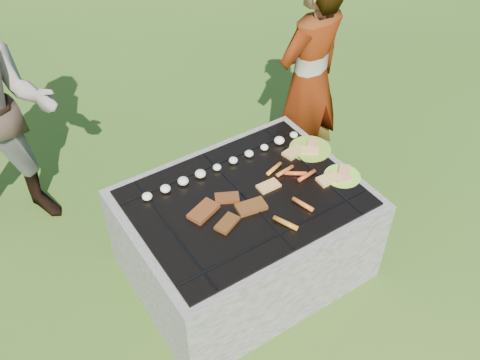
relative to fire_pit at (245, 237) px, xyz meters
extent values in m
plane|color=#214411|center=(0.00, 0.00, -0.28)|extent=(60.00, 60.00, 0.00)
cube|color=#9E988C|center=(0.00, 0.41, 0.02)|extent=(1.30, 0.18, 0.60)
cube|color=#9F988D|center=(0.00, -0.41, 0.02)|extent=(1.30, 0.18, 0.60)
cube|color=#9C958A|center=(-0.56, 0.00, 0.02)|extent=(0.18, 0.64, 0.60)
cube|color=gray|center=(0.56, 0.00, 0.02)|extent=(0.18, 0.64, 0.60)
cube|color=black|center=(0.00, 0.00, -0.04)|extent=(0.94, 0.64, 0.48)
sphere|color=#FF5914|center=(0.00, 0.00, 0.18)|extent=(0.10, 0.10, 0.10)
cube|color=black|center=(0.00, 0.00, 0.32)|extent=(1.20, 0.90, 0.01)
cylinder|color=black|center=(-0.45, 0.00, 0.33)|extent=(0.01, 0.88, 0.01)
cylinder|color=black|center=(0.00, 0.00, 0.33)|extent=(0.01, 0.88, 0.01)
cylinder|color=black|center=(0.45, 0.00, 0.33)|extent=(0.01, 0.88, 0.01)
cylinder|color=black|center=(0.00, -0.32, 0.33)|extent=(1.18, 0.01, 0.01)
cylinder|color=black|center=(0.00, 0.32, 0.33)|extent=(1.18, 0.01, 0.01)
ellipsoid|color=#EDE3C9|center=(-0.45, 0.28, 0.35)|extent=(0.06, 0.06, 0.04)
ellipsoid|color=#F3EACE|center=(-0.34, 0.28, 0.35)|extent=(0.06, 0.06, 0.04)
ellipsoid|color=beige|center=(-0.23, 0.28, 0.35)|extent=(0.06, 0.06, 0.04)
ellipsoid|color=beige|center=(-0.12, 0.28, 0.35)|extent=(0.06, 0.06, 0.04)
ellipsoid|color=beige|center=(-0.01, 0.28, 0.35)|extent=(0.05, 0.05, 0.03)
ellipsoid|color=beige|center=(0.10, 0.28, 0.35)|extent=(0.05, 0.05, 0.04)
ellipsoid|color=beige|center=(0.21, 0.28, 0.35)|extent=(0.05, 0.05, 0.04)
ellipsoid|color=#F2EBCD|center=(0.33, 0.28, 0.35)|extent=(0.05, 0.05, 0.03)
ellipsoid|color=white|center=(0.44, 0.28, 0.35)|extent=(0.06, 0.06, 0.04)
ellipsoid|color=beige|center=(0.55, 0.28, 0.35)|extent=(0.05, 0.05, 0.04)
cube|color=#9F4C1C|center=(-0.25, 0.02, 0.34)|extent=(0.19, 0.15, 0.02)
cube|color=brown|center=(-0.09, 0.04, 0.34)|extent=(0.15, 0.13, 0.02)
cube|color=brown|center=(-0.19, -0.12, 0.34)|extent=(0.15, 0.12, 0.02)
cube|color=brown|center=(-0.02, -0.09, 0.34)|extent=(0.17, 0.12, 0.02)
cylinder|color=orange|center=(0.26, 0.09, 0.34)|extent=(0.13, 0.06, 0.02)
cylinder|color=orange|center=(0.30, 0.04, 0.34)|extent=(0.13, 0.04, 0.02)
cylinder|color=#F15927|center=(0.34, -0.01, 0.34)|extent=(0.12, 0.09, 0.02)
cylinder|color=#C34B20|center=(0.38, -0.06, 0.34)|extent=(0.13, 0.04, 0.02)
cylinder|color=orange|center=(0.22, -0.23, 0.34)|extent=(0.06, 0.14, 0.02)
cylinder|color=orange|center=(0.06, -0.29, 0.34)|extent=(0.08, 0.14, 0.03)
cube|color=tan|center=(0.15, -0.01, 0.34)|extent=(0.13, 0.07, 0.02)
cube|color=tan|center=(0.47, -0.15, 0.34)|extent=(0.14, 0.09, 0.02)
cube|color=tan|center=(0.45, 0.15, 0.34)|extent=(0.15, 0.10, 0.02)
cylinder|color=gold|center=(0.56, 0.13, 0.33)|extent=(0.34, 0.34, 0.02)
cube|color=#E7D276|center=(0.54, 0.11, 0.34)|extent=(0.12, 0.11, 0.02)
cube|color=tan|center=(0.59, 0.15, 0.34)|extent=(0.11, 0.10, 0.02)
cylinder|color=#D4FA3B|center=(0.56, -0.16, 0.32)|extent=(0.26, 0.26, 0.01)
cube|color=tan|center=(0.54, -0.18, 0.34)|extent=(0.10, 0.08, 0.02)
cube|color=#E2AE73|center=(0.59, -0.14, 0.34)|extent=(0.12, 0.12, 0.02)
imported|color=#A8968C|center=(0.88, 0.56, 0.48)|extent=(0.60, 0.45, 1.52)
camera|label=1|loc=(-1.17, -1.73, 2.37)|focal=40.00mm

